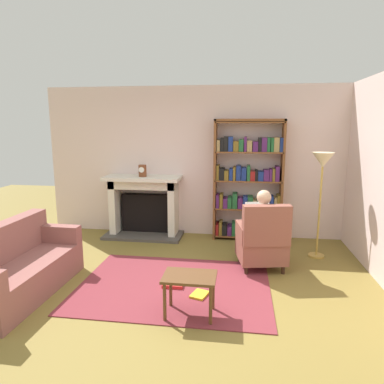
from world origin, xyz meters
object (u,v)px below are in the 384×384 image
(fireplace, at_px, (144,204))
(bookshelf, at_px, (248,182))
(sofa_floral, at_px, (18,269))
(armchair_reading, at_px, (263,240))
(seated_reader, at_px, (261,225))
(side_table, at_px, (190,282))
(mantel_clock, at_px, (142,171))
(floor_lamp, at_px, (322,169))

(fireplace, height_order, bookshelf, bookshelf)
(sofa_floral, bearing_deg, armchair_reading, -67.63)
(bookshelf, bearing_deg, seated_reader, -81.71)
(sofa_floral, xyz_separation_m, side_table, (2.11, -0.19, 0.06))
(mantel_clock, bearing_deg, sofa_floral, -110.46)
(seated_reader, bearing_deg, sofa_floral, 12.61)
(bookshelf, relative_size, seated_reader, 1.86)
(floor_lamp, bearing_deg, side_table, -130.98)
(bookshelf, xyz_separation_m, armchair_reading, (0.20, -1.34, -0.61))
(sofa_floral, bearing_deg, fireplace, -18.73)
(fireplace, height_order, seated_reader, seated_reader)
(bookshelf, height_order, side_table, bookshelf)
(fireplace, relative_size, floor_lamp, 0.87)
(mantel_clock, bearing_deg, armchair_reading, -30.23)
(sofa_floral, bearing_deg, floor_lamp, -64.31)
(sofa_floral, xyz_separation_m, floor_lamp, (3.81, 1.77, 1.05))
(armchair_reading, relative_size, sofa_floral, 0.57)
(seated_reader, distance_m, sofa_floral, 3.20)
(bookshelf, xyz_separation_m, floor_lamp, (1.07, -0.73, 0.33))
(side_table, height_order, floor_lamp, floor_lamp)
(floor_lamp, bearing_deg, bookshelf, 145.70)
(mantel_clock, relative_size, floor_lamp, 0.13)
(fireplace, distance_m, floor_lamp, 3.12)
(fireplace, xyz_separation_m, sofa_floral, (-0.87, -2.47, -0.27))
(mantel_clock, xyz_separation_m, side_table, (1.23, -2.55, -0.83))
(floor_lamp, bearing_deg, seated_reader, -151.20)
(armchair_reading, height_order, sofa_floral, armchair_reading)
(seated_reader, relative_size, sofa_floral, 0.67)
(sofa_floral, bearing_deg, mantel_clock, -19.67)
(bookshelf, height_order, armchair_reading, bookshelf)
(armchair_reading, distance_m, floor_lamp, 1.42)
(seated_reader, bearing_deg, floor_lamp, -162.25)
(mantel_clock, bearing_deg, fireplace, 94.74)
(sofa_floral, height_order, floor_lamp, floor_lamp)
(bookshelf, bearing_deg, floor_lamp, -34.30)
(armchair_reading, height_order, floor_lamp, floor_lamp)
(bookshelf, xyz_separation_m, sofa_floral, (-2.74, -2.50, -0.72))
(sofa_floral, relative_size, floor_lamp, 1.06)
(armchair_reading, bearing_deg, mantel_clock, -41.28)
(fireplace, distance_m, armchair_reading, 2.45)
(armchair_reading, xyz_separation_m, seated_reader, (-0.02, 0.12, 0.20))
(armchair_reading, xyz_separation_m, floor_lamp, (0.87, 0.61, 0.94))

